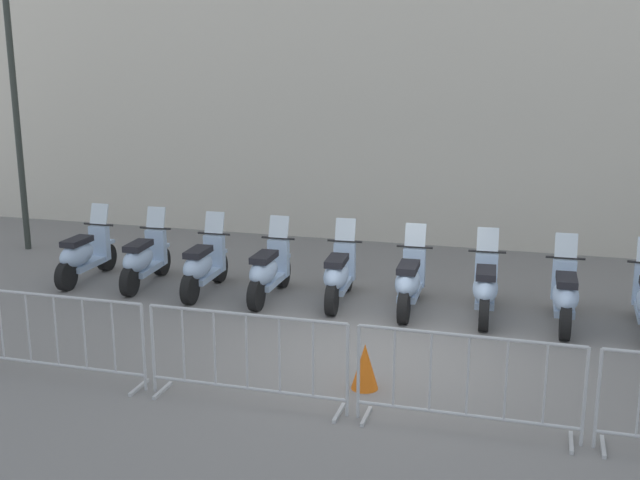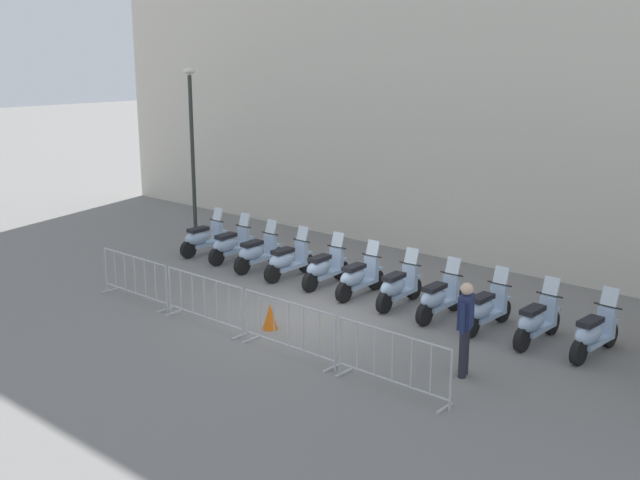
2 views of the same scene
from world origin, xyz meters
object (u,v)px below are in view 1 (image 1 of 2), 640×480
at_px(motorcycle_5, 409,283).
at_px(motorcycle_3, 268,272).
at_px(motorcycle_2, 203,267).
at_px(barrier_segment_1, 247,359).
at_px(motorcycle_7, 565,296).
at_px(barrier_segment_2, 467,384).
at_px(motorcycle_1, 144,260).
at_px(motorcycle_4, 339,276).
at_px(motorcycle_6, 485,288).
at_px(motorcycle_0, 84,255).
at_px(traffic_cone, 365,366).
at_px(street_lamp, 14,90).
at_px(barrier_segment_0, 57,338).

bearing_deg(motorcycle_5, motorcycle_3, -172.43).
xyz_separation_m(motorcycle_2, barrier_segment_1, (2.54, -3.32, 0.07)).
xyz_separation_m(motorcycle_7, barrier_segment_2, (-0.61, -3.66, 0.07)).
bearing_deg(motorcycle_5, motorcycle_1, -174.37).
xyz_separation_m(motorcycle_5, barrier_segment_2, (1.61, -3.46, 0.07)).
height_order(motorcycle_3, motorcycle_4, same).
distance_m(motorcycle_3, motorcycle_6, 3.35).
bearing_deg(motorcycle_0, barrier_segment_2, -21.90).
distance_m(motorcycle_1, motorcycle_7, 6.69).
xyz_separation_m(motorcycle_3, motorcycle_7, (4.44, 0.50, 0.00)).
bearing_deg(motorcycle_5, motorcycle_6, 7.23).
relative_size(motorcycle_4, barrier_segment_1, 0.74).
height_order(motorcycle_7, traffic_cone, motorcycle_7).
bearing_deg(motorcycle_2, motorcycle_7, 6.41).
relative_size(motorcycle_2, motorcycle_3, 1.00).
distance_m(motorcycle_3, motorcycle_4, 1.13).
xyz_separation_m(motorcycle_4, street_lamp, (-6.92, 0.86, 2.64)).
height_order(barrier_segment_1, traffic_cone, barrier_segment_1).
height_order(motorcycle_3, street_lamp, street_lamp).
distance_m(motorcycle_5, street_lamp, 8.49).
height_order(motorcycle_0, motorcycle_5, same).
xyz_separation_m(motorcycle_2, motorcycle_7, (5.54, 0.62, 0.00)).
xyz_separation_m(motorcycle_1, motorcycle_4, (3.33, 0.37, 0.00)).
height_order(motorcycle_0, barrier_segment_0, motorcycle_0).
bearing_deg(barrier_segment_1, street_lamp, 148.02).
bearing_deg(motorcycle_4, motorcycle_2, -171.02).
xyz_separation_m(motorcycle_2, barrier_segment_0, (0.14, -3.60, 0.07)).
bearing_deg(motorcycle_0, barrier_segment_1, -33.54).
xyz_separation_m(motorcycle_0, motorcycle_6, (6.66, 0.72, 0.00)).
xyz_separation_m(motorcycle_1, barrier_segment_2, (6.05, -3.02, 0.07)).
xyz_separation_m(barrier_segment_0, barrier_segment_2, (4.80, 0.56, 0.00)).
bearing_deg(traffic_cone, barrier_segment_2, -24.43).
relative_size(motorcycle_0, motorcycle_2, 1.00).
xyz_separation_m(motorcycle_6, barrier_segment_2, (0.50, -3.60, 0.07)).
bearing_deg(motorcycle_6, motorcycle_2, -172.87).
height_order(motorcycle_7, barrier_segment_2, motorcycle_7).
bearing_deg(traffic_cone, motorcycle_4, 116.77).
height_order(motorcycle_4, traffic_cone, motorcycle_4).
xyz_separation_m(motorcycle_3, barrier_segment_2, (3.83, -3.16, 0.07)).
relative_size(motorcycle_0, motorcycle_7, 1.00).
distance_m(barrier_segment_1, traffic_cone, 1.42).
height_order(motorcycle_0, traffic_cone, motorcycle_0).
distance_m(motorcycle_2, barrier_segment_2, 5.80).
bearing_deg(barrier_segment_0, motorcycle_0, 124.55).
bearing_deg(motorcycle_2, motorcycle_3, 6.15).
distance_m(motorcycle_1, traffic_cone, 5.32).
height_order(motorcycle_2, barrier_segment_0, motorcycle_2).
distance_m(motorcycle_4, barrier_segment_2, 4.35).
relative_size(motorcycle_6, barrier_segment_2, 0.74).
distance_m(motorcycle_6, motorcycle_7, 1.11).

